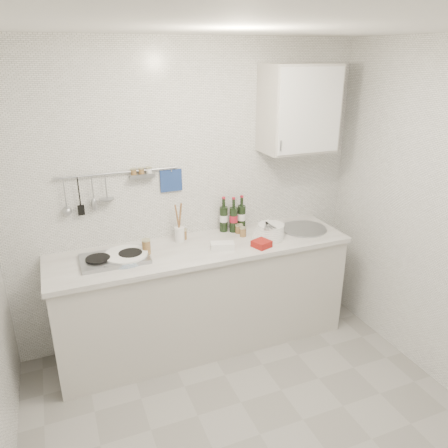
{
  "coord_description": "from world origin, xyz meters",
  "views": [
    {
      "loc": [
        -1.05,
        -1.95,
        2.37
      ],
      "look_at": [
        0.11,
        0.9,
        1.17
      ],
      "focal_mm": 35.0,
      "sensor_mm": 36.0,
      "label": 1
    }
  ],
  "objects_px": {
    "wall_cabinet": "(299,109)",
    "wine_bottles": "(233,214)",
    "utensil_crock": "(179,232)",
    "plate_stack_hob": "(125,256)",
    "plate_stack_sink": "(269,232)"
  },
  "relations": [
    {
      "from": "plate_stack_sink",
      "to": "wine_bottles",
      "type": "bearing_deg",
      "value": 131.45
    },
    {
      "from": "plate_stack_hob",
      "to": "wine_bottles",
      "type": "distance_m",
      "value": 1.01
    },
    {
      "from": "wall_cabinet",
      "to": "plate_stack_hob",
      "type": "bearing_deg",
      "value": -175.44
    },
    {
      "from": "plate_stack_hob",
      "to": "plate_stack_sink",
      "type": "height_order",
      "value": "plate_stack_sink"
    },
    {
      "from": "wall_cabinet",
      "to": "utensil_crock",
      "type": "distance_m",
      "value": 1.41
    },
    {
      "from": "plate_stack_hob",
      "to": "wall_cabinet",
      "type": "bearing_deg",
      "value": 4.56
    },
    {
      "from": "utensil_crock",
      "to": "wall_cabinet",
      "type": "bearing_deg",
      "value": -2.57
    },
    {
      "from": "wine_bottles",
      "to": "plate_stack_sink",
      "type": "bearing_deg",
      "value": -48.55
    },
    {
      "from": "wall_cabinet",
      "to": "plate_stack_hob",
      "type": "distance_m",
      "value": 1.83
    },
    {
      "from": "plate_stack_hob",
      "to": "plate_stack_sink",
      "type": "distance_m",
      "value": 1.2
    },
    {
      "from": "plate_stack_sink",
      "to": "wine_bottles",
      "type": "xyz_separation_m",
      "value": [
        -0.22,
        0.25,
        0.1
      ]
    },
    {
      "from": "wall_cabinet",
      "to": "plate_stack_hob",
      "type": "relative_size",
      "value": 2.0
    },
    {
      "from": "wall_cabinet",
      "to": "wine_bottles",
      "type": "height_order",
      "value": "wall_cabinet"
    },
    {
      "from": "plate_stack_hob",
      "to": "wine_bottles",
      "type": "bearing_deg",
      "value": 12.34
    },
    {
      "from": "wall_cabinet",
      "to": "utensil_crock",
      "type": "relative_size",
      "value": 2.09
    }
  ]
}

